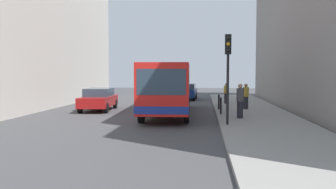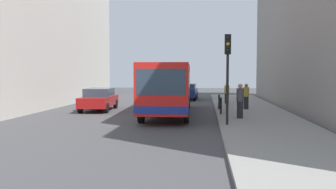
# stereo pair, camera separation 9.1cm
# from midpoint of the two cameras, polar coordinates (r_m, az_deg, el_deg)

# --- Properties ---
(ground_plane) EXTENTS (80.00, 80.00, 0.00)m
(ground_plane) POSITION_cam_midpoint_polar(r_m,az_deg,el_deg) (19.65, -1.48, -3.90)
(ground_plane) COLOR #424244
(sidewalk) EXTENTS (4.40, 40.00, 0.15)m
(sidewalk) POSITION_cam_midpoint_polar(r_m,az_deg,el_deg) (19.70, 14.33, -3.77)
(sidewalk) COLOR gray
(sidewalk) RESTS_ON ground
(bus) EXTENTS (2.91, 11.10, 3.00)m
(bus) POSITION_cam_midpoint_polar(r_m,az_deg,el_deg) (22.00, 0.23, 1.40)
(bus) COLOR red
(bus) RESTS_ON ground
(car_beside_bus) EXTENTS (2.06, 4.49, 1.48)m
(car_beside_bus) POSITION_cam_midpoint_polar(r_m,az_deg,el_deg) (24.44, -10.72, -0.66)
(car_beside_bus) COLOR maroon
(car_beside_bus) RESTS_ON ground
(car_behind_bus) EXTENTS (1.98, 4.46, 1.48)m
(car_behind_bus) POSITION_cam_midpoint_polar(r_m,az_deg,el_deg) (33.81, 3.08, 0.53)
(car_behind_bus) COLOR navy
(car_behind_bus) RESTS_ON ground
(traffic_light) EXTENTS (0.28, 0.33, 4.10)m
(traffic_light) POSITION_cam_midpoint_polar(r_m,az_deg,el_deg) (16.63, 9.55, 5.08)
(traffic_light) COLOR black
(traffic_light) RESTS_ON sidewalk
(bollard_near) EXTENTS (0.11, 0.11, 0.95)m
(bollard_near) POSITION_cam_midpoint_polar(r_m,az_deg,el_deg) (20.86, 8.47, -1.78)
(bollard_near) COLOR black
(bollard_near) RESTS_ON sidewalk
(bollard_mid) EXTENTS (0.11, 0.11, 0.95)m
(bollard_mid) POSITION_cam_midpoint_polar(r_m,az_deg,el_deg) (23.57, 8.16, -1.18)
(bollard_mid) COLOR black
(bollard_mid) RESTS_ON sidewalk
(pedestrian_near_signal) EXTENTS (0.38, 0.38, 1.80)m
(pedestrian_near_signal) POSITION_cam_midpoint_polar(r_m,az_deg,el_deg) (19.16, 11.44, -0.99)
(pedestrian_near_signal) COLOR #26262D
(pedestrian_near_signal) RESTS_ON sidewalk
(pedestrian_mid_sidewalk) EXTENTS (0.38, 0.38, 1.66)m
(pedestrian_mid_sidewalk) POSITION_cam_midpoint_polar(r_m,az_deg,el_deg) (24.05, 12.33, -0.29)
(pedestrian_mid_sidewalk) COLOR #26262D
(pedestrian_mid_sidewalk) RESTS_ON sidewalk
(pedestrian_far_sidewalk) EXTENTS (0.38, 0.38, 1.59)m
(pedestrian_far_sidewalk) POSITION_cam_midpoint_polar(r_m,az_deg,el_deg) (28.01, 9.34, 0.19)
(pedestrian_far_sidewalk) COLOR #26262D
(pedestrian_far_sidewalk) RESTS_ON sidewalk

